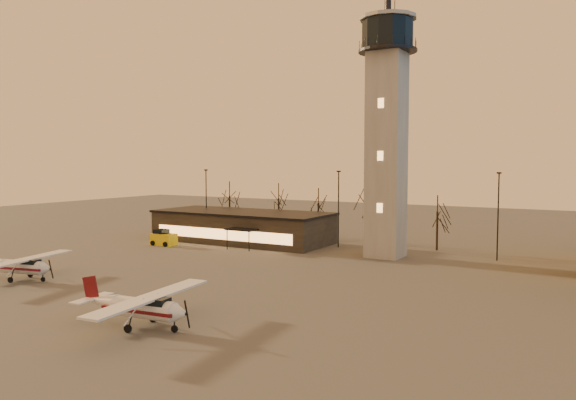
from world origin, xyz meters
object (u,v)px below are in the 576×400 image
at_px(control_tower, 387,119).
at_px(cessna_rear, 24,269).
at_px(service_cart, 164,239).
at_px(terminal, 242,226).
at_px(cessna_front, 146,312).

distance_m(control_tower, cessna_rear, 42.03).
bearing_deg(service_cart, cessna_rear, -80.15).
xyz_separation_m(control_tower, cessna_rear, (-25.34, -29.86, -15.27)).
xyz_separation_m(terminal, cessna_rear, (-3.34, -31.84, -1.10)).
bearing_deg(terminal, service_cart, -131.29).
xyz_separation_m(terminal, service_cart, (-7.25, -8.26, -1.34)).
bearing_deg(cessna_rear, service_cart, 87.18).
bearing_deg(cessna_rear, control_tower, 37.44).
distance_m(control_tower, terminal, 26.24).
distance_m(control_tower, cessna_front, 38.75).
bearing_deg(cessna_rear, cessna_front, -26.91).
bearing_deg(terminal, cessna_front, -64.49).
bearing_deg(service_cart, cessna_front, -48.82).
bearing_deg(control_tower, service_cart, -167.89).
height_order(cessna_front, service_cart, cessna_front).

